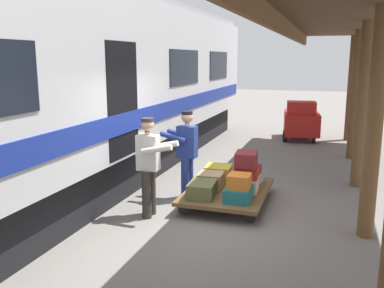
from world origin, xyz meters
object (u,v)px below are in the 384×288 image
(suitcase_maroon_trunk, at_px, (246,159))
(porter_in_overalls, at_px, (186,152))
(suitcase_yellow_case, at_px, (218,173))
(luggage_cart, at_px, (227,191))
(suitcase_gray_aluminum, at_px, (250,178))
(suitcase_red_plastic, at_px, (247,172))
(suitcase_burgundy_valise, at_px, (250,170))
(suitcase_olive_duffel, at_px, (202,190))
(suitcase_cream_canvas, at_px, (245,184))
(suitcase_tan_vintage, at_px, (211,180))
(suitcase_orange_carryall, at_px, (239,181))
(porter_by_door, at_px, (149,164))
(train_car, at_px, (50,92))
(suitcase_teal_softside, at_px, (238,194))
(baggage_tug, at_px, (301,121))

(suitcase_maroon_trunk, xyz_separation_m, porter_in_overalls, (1.16, -0.04, 0.05))
(suitcase_yellow_case, xyz_separation_m, porter_in_overalls, (0.49, 0.55, 0.51))
(luggage_cart, bearing_deg, suitcase_gray_aluminum, -119.89)
(suitcase_gray_aluminum, distance_m, suitcase_red_plastic, 0.64)
(suitcase_red_plastic, bearing_deg, luggage_cart, -0.74)
(suitcase_yellow_case, height_order, suitcase_red_plastic, suitcase_red_plastic)
(suitcase_gray_aluminum, height_order, suitcase_burgundy_valise, suitcase_burgundy_valise)
(suitcase_olive_duffel, distance_m, suitcase_cream_canvas, 0.86)
(suitcase_tan_vintage, xyz_separation_m, suitcase_orange_carryall, (-0.67, 0.60, 0.21))
(suitcase_tan_vintage, relative_size, suitcase_olive_duffel, 0.77)
(porter_by_door, bearing_deg, suitcase_yellow_case, -115.57)
(suitcase_yellow_case, bearing_deg, suitcase_maroon_trunk, 138.33)
(suitcase_cream_canvas, relative_size, suitcase_yellow_case, 0.93)
(suitcase_orange_carryall, relative_size, suitcase_red_plastic, 0.88)
(suitcase_yellow_case, height_order, porter_by_door, porter_by_door)
(suitcase_tan_vintage, height_order, suitcase_red_plastic, suitcase_red_plastic)
(porter_in_overalls, bearing_deg, suitcase_tan_vintage, 178.66)
(luggage_cart, xyz_separation_m, porter_in_overalls, (0.82, -0.01, 0.69))
(train_car, bearing_deg, suitcase_maroon_trunk, -167.89)
(suitcase_olive_duffel, bearing_deg, suitcase_red_plastic, -140.62)
(train_car, bearing_deg, suitcase_teal_softside, -176.41)
(suitcase_maroon_trunk, relative_size, porter_in_overalls, 0.29)
(suitcase_orange_carryall, height_order, suitcase_red_plastic, suitcase_red_plastic)
(suitcase_orange_carryall, relative_size, porter_by_door, 0.23)
(suitcase_yellow_case, xyz_separation_m, suitcase_orange_carryall, (-0.67, 1.16, 0.21))
(suitcase_orange_carryall, xyz_separation_m, porter_in_overalls, (1.16, -0.61, 0.30))
(luggage_cart, height_order, suitcase_orange_carryall, suitcase_orange_carryall)
(suitcase_gray_aluminum, bearing_deg, luggage_cart, 60.11)
(porter_by_door, bearing_deg, porter_in_overalls, -104.88)
(porter_by_door, height_order, baggage_tug, porter_by_door)
(suitcase_maroon_trunk, height_order, porter_in_overalls, porter_in_overalls)
(suitcase_tan_vintage, height_order, porter_by_door, porter_by_door)
(luggage_cart, bearing_deg, suitcase_orange_carryall, 119.90)
(porter_in_overalls, bearing_deg, suitcase_olive_duffel, 130.50)
(porter_by_door, bearing_deg, suitcase_red_plastic, -144.19)
(suitcase_olive_duffel, relative_size, suitcase_burgundy_valise, 1.33)
(suitcase_orange_carryall, distance_m, porter_in_overalls, 1.34)
(train_car, bearing_deg, porter_in_overalls, -161.42)
(suitcase_cream_canvas, bearing_deg, suitcase_red_plastic, 172.04)
(suitcase_olive_duffel, relative_size, suitcase_orange_carryall, 1.54)
(suitcase_tan_vintage, distance_m, baggage_tug, 6.99)
(suitcase_tan_vintage, bearing_deg, suitcase_cream_canvas, 180.00)
(suitcase_gray_aluminum, height_order, suitcase_olive_duffel, suitcase_olive_duffel)
(suitcase_orange_carryall, distance_m, suitcase_maroon_trunk, 0.62)
(porter_by_door, bearing_deg, baggage_tug, -103.82)
(suitcase_burgundy_valise, height_order, baggage_tug, baggage_tug)
(suitcase_teal_softside, bearing_deg, suitcase_red_plastic, -93.37)
(suitcase_gray_aluminum, xyz_separation_m, suitcase_orange_carryall, (-0.02, 1.16, 0.26))
(suitcase_yellow_case, xyz_separation_m, suitcase_red_plastic, (-0.68, 0.57, 0.23))
(suitcase_gray_aluminum, bearing_deg, suitcase_olive_duffel, 60.11)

